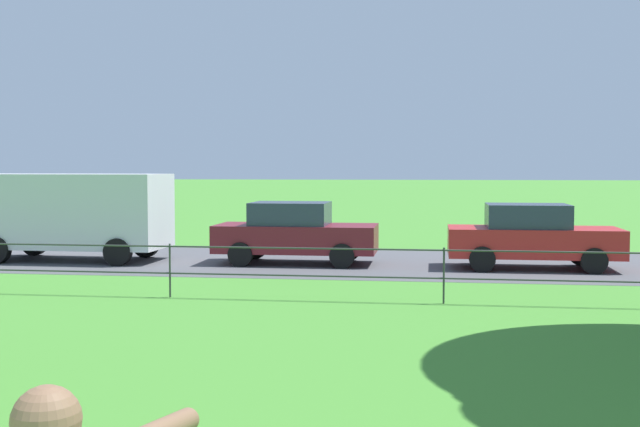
{
  "coord_description": "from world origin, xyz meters",
  "views": [
    {
      "loc": [
        2.31,
        -0.21,
        2.42
      ],
      "look_at": [
        1.14,
        8.06,
        1.94
      ],
      "focal_mm": 44.94,
      "sensor_mm": 36.0,
      "label": 1
    }
  ],
  "objects": [
    {
      "name": "street_strip",
      "position": [
        0.0,
        19.82,
        0.0
      ],
      "size": [
        80.0,
        6.3,
        0.01
      ],
      "primitive_type": "cube",
      "color": "#4C4C51",
      "rests_on": "ground"
    },
    {
      "name": "car_red_left",
      "position": [
        4.65,
        19.24,
        0.78
      ],
      "size": [
        4.01,
        1.82,
        1.54
      ],
      "color": "red",
      "rests_on": "ground"
    },
    {
      "name": "panel_van_far_right",
      "position": [
        -6.99,
        19.34,
        1.27
      ],
      "size": [
        5.03,
        2.16,
        2.24
      ],
      "color": "silver",
      "rests_on": "ground"
    },
    {
      "name": "car_maroon_right",
      "position": [
        -1.1,
        19.44,
        0.78
      ],
      "size": [
        4.0,
        1.82,
        1.54
      ],
      "color": "maroon",
      "rests_on": "ground"
    },
    {
      "name": "park_fence",
      "position": [
        -0.0,
        14.02,
        0.67
      ],
      "size": [
        35.26,
        0.04,
        1.0
      ],
      "color": "#333833",
      "rests_on": "ground"
    }
  ]
}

